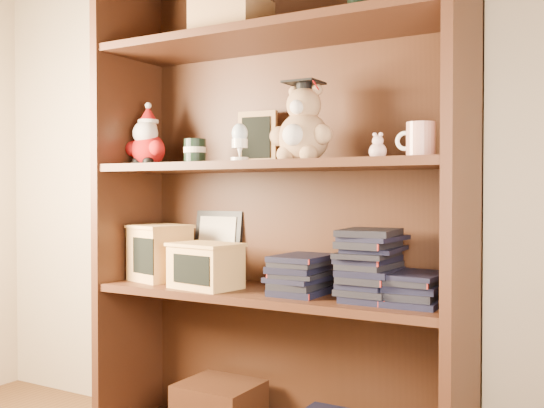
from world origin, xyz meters
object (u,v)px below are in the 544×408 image
Objects in this scene: treats_box at (160,252)px; bookcase at (279,217)px; teacher_mug at (420,140)px; grad_teddy_bear at (303,130)px.

bookcase is at bearing 6.56° from treats_box.
teacher_mug is (0.47, -0.05, 0.22)m from bookcase.
bookcase is at bearing 152.84° from grad_teddy_bear.
grad_teddy_bear is 0.69m from treats_box.
bookcase reaches higher than grad_teddy_bear.
teacher_mug is (0.36, 0.01, -0.04)m from grad_teddy_bear.
grad_teddy_bear is 1.14× the size of treats_box.
grad_teddy_bear is at bearing -178.80° from teacher_mug.
teacher_mug is at bearing 1.20° from grad_teddy_bear.
bookcase is at bearing 173.85° from teacher_mug.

